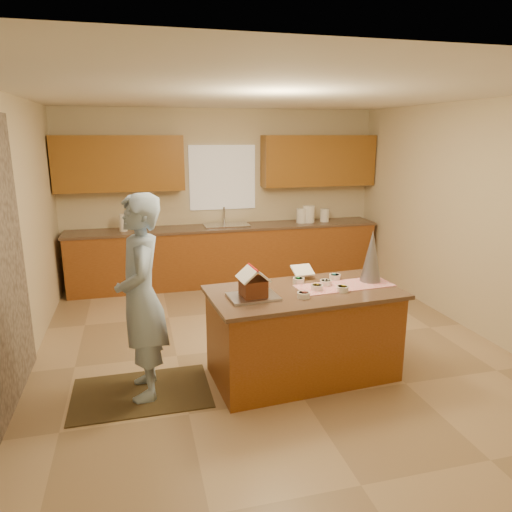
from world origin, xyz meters
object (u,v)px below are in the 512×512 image
at_px(gingerbread_house, 253,285).
at_px(boy, 141,298).
at_px(tinsel_tree, 372,256).
at_px(island_base, 303,335).

bearing_deg(gingerbread_house, boy, 172.87).
xyz_separation_m(tinsel_tree, boy, (-2.24, -0.07, -0.22)).
height_order(island_base, gingerbread_house, gingerbread_house).
bearing_deg(island_base, gingerbread_house, -174.81).
bearing_deg(island_base, boy, 174.31).
bearing_deg(boy, gingerbread_house, 81.70).
relative_size(island_base, boy, 0.94).
xyz_separation_m(boy, gingerbread_house, (0.98, -0.12, 0.08)).
distance_m(island_base, gingerbread_house, 0.79).
distance_m(tinsel_tree, boy, 2.25).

